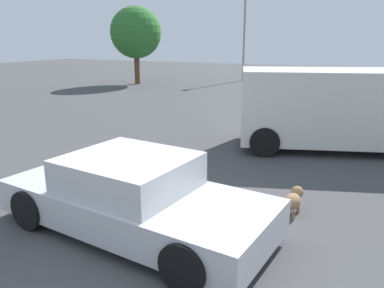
{
  "coord_description": "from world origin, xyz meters",
  "views": [
    {
      "loc": [
        2.75,
        -4.31,
        2.9
      ],
      "look_at": [
        -0.39,
        2.13,
        0.9
      ],
      "focal_mm": 35.24,
      "sensor_mm": 36.0,
      "label": 1
    }
  ],
  "objects_px": {
    "light_post_near": "(245,21)",
    "sedan_foreground": "(134,197)",
    "van_white": "(334,107)",
    "dog": "(293,200)"
  },
  "relations": [
    {
      "from": "sedan_foreground",
      "to": "dog",
      "type": "xyz_separation_m",
      "value": [
        2.12,
        1.66,
        -0.3
      ]
    },
    {
      "from": "van_white",
      "to": "sedan_foreground",
      "type": "bearing_deg",
      "value": 51.36
    },
    {
      "from": "van_white",
      "to": "light_post_near",
      "type": "relative_size",
      "value": 0.89
    },
    {
      "from": "van_white",
      "to": "light_post_near",
      "type": "xyz_separation_m",
      "value": [
        -7.78,
        15.61,
        2.92
      ]
    },
    {
      "from": "light_post_near",
      "to": "sedan_foreground",
      "type": "bearing_deg",
      "value": -75.66
    },
    {
      "from": "sedan_foreground",
      "to": "van_white",
      "type": "bearing_deg",
      "value": 75.99
    },
    {
      "from": "sedan_foreground",
      "to": "dog",
      "type": "distance_m",
      "value": 2.71
    },
    {
      "from": "dog",
      "to": "van_white",
      "type": "height_order",
      "value": "van_white"
    },
    {
      "from": "sedan_foreground",
      "to": "light_post_near",
      "type": "distance_m",
      "value": 22.74
    },
    {
      "from": "sedan_foreground",
      "to": "dog",
      "type": "relative_size",
      "value": 6.29
    }
  ]
}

